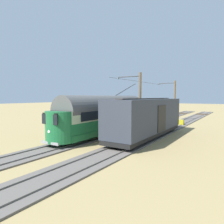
{
  "coord_description": "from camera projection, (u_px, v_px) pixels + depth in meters",
  "views": [
    {
      "loc": [
        -10.45,
        21.03,
        4.18
      ],
      "look_at": [
        2.75,
        0.15,
        2.35
      ],
      "focal_mm": 33.41,
      "sensor_mm": 36.0,
      "label": 1
    }
  ],
  "objects": [
    {
      "name": "boxcar_adjacent",
      "position": [
        148.0,
        117.0,
        20.98
      ],
      "size": [
        2.96,
        12.92,
        3.85
      ],
      "color": "#2D333D",
      "rests_on": "ground"
    },
    {
      "name": "vintage_streetcar",
      "position": [
        106.0,
        114.0,
        22.95
      ],
      "size": [
        2.65,
        16.07,
        5.81
      ],
      "color": "#196033",
      "rests_on": "ground"
    },
    {
      "name": "track_streetcar_siding",
      "position": [
        154.0,
        135.0,
        22.62
      ],
      "size": [
        2.8,
        80.0,
        0.18
      ],
      "color": "#56514C",
      "rests_on": "ground"
    },
    {
      "name": "catenary_pole_foreground",
      "position": [
        174.0,
        100.0,
        35.43
      ],
      "size": [
        3.08,
        0.28,
        6.89
      ],
      "color": "brown",
      "rests_on": "ground"
    },
    {
      "name": "overhead_wire_run",
      "position": [
        145.0,
        82.0,
        31.27
      ],
      "size": [
        2.87,
        18.03,
        0.18
      ],
      "color": "black",
      "rests_on": "ground"
    },
    {
      "name": "ground_plane",
      "position": [
        133.0,
        134.0,
        23.6
      ],
      "size": [
        220.0,
        220.0,
        0.0
      ],
      "primitive_type": "plane",
      "color": "#937F51"
    },
    {
      "name": "track_adjacent_siding",
      "position": [
        117.0,
        131.0,
        25.1
      ],
      "size": [
        2.8,
        80.0,
        0.18
      ],
      "color": "#56514C",
      "rests_on": "ground"
    },
    {
      "name": "track_end_bumper",
      "position": [
        177.0,
        122.0,
        30.61
      ],
      "size": [
        1.8,
        0.6,
        0.8
      ],
      "primitive_type": "cube",
      "color": "#B2A519",
      "rests_on": "ground"
    },
    {
      "name": "catenary_pole_mid_near",
      "position": [
        139.0,
        102.0,
        23.61
      ],
      "size": [
        3.08,
        0.28,
        6.89
      ],
      "color": "brown",
      "rests_on": "ground"
    }
  ]
}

